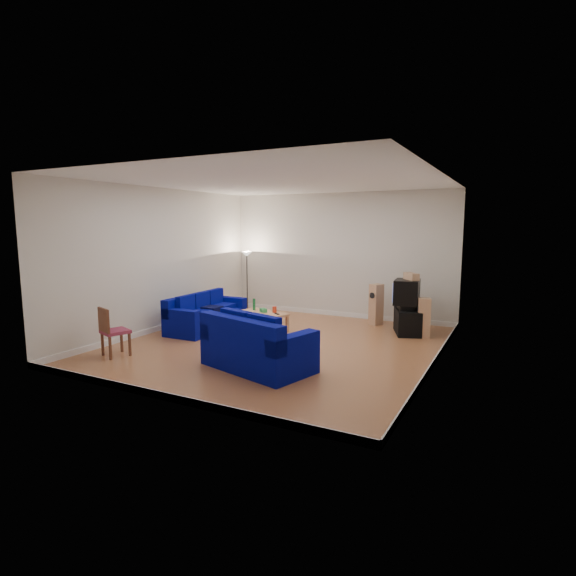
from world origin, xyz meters
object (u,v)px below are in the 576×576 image
at_px(tv_stand, 407,321).
at_px(television, 407,292).
at_px(coffee_table, 263,314).
at_px(sofa_three_seat, 205,316).
at_px(sofa_loveseat, 256,349).

height_order(tv_stand, television, television).
bearing_deg(television, coffee_table, -74.30).
bearing_deg(television, sofa_three_seat, -74.22).
distance_m(sofa_three_seat, television, 4.57).
distance_m(tv_stand, television, 0.65).
relative_size(coffee_table, tv_stand, 1.42).
xyz_separation_m(coffee_table, tv_stand, (2.99, 1.18, -0.09)).
bearing_deg(sofa_three_seat, sofa_loveseat, 51.06).
bearing_deg(tv_stand, sofa_three_seat, -88.93).
bearing_deg(sofa_loveseat, sofa_three_seat, 157.94).
bearing_deg(coffee_table, tv_stand, 21.49).
height_order(sofa_loveseat, television, television).
bearing_deg(coffee_table, sofa_loveseat, -62.17).
bearing_deg(tv_stand, television, -142.94).
height_order(sofa_loveseat, tv_stand, sofa_loveseat).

